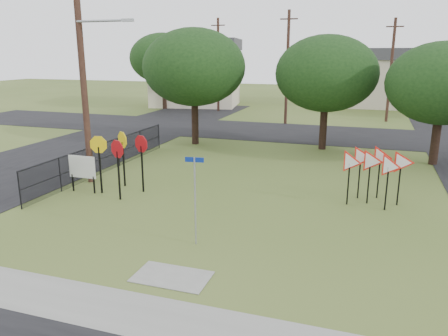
# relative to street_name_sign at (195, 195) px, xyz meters

# --- Properties ---
(ground) EXTENTS (140.00, 140.00, 0.00)m
(ground) POSITION_rel_street_name_sign_xyz_m (0.18, 0.28, -1.60)
(ground) COLOR #435821
(sidewalk) EXTENTS (30.00, 1.60, 0.02)m
(sidewalk) POSITION_rel_street_name_sign_xyz_m (0.18, -3.92, -1.59)
(sidewalk) COLOR gray
(sidewalk) RESTS_ON ground
(street_left) EXTENTS (8.00, 50.00, 0.02)m
(street_left) POSITION_rel_street_name_sign_xyz_m (-11.82, 10.28, -1.59)
(street_left) COLOR black
(street_left) RESTS_ON ground
(street_far) EXTENTS (60.00, 8.00, 0.02)m
(street_far) POSITION_rel_street_name_sign_xyz_m (0.18, 20.28, -1.59)
(street_far) COLOR black
(street_far) RESTS_ON ground
(curb_pad) EXTENTS (2.00, 1.20, 0.02)m
(curb_pad) POSITION_rel_street_name_sign_xyz_m (0.18, -2.12, -1.59)
(curb_pad) COLOR gray
(curb_pad) RESTS_ON ground
(street_name_sign) EXTENTS (0.57, 0.09, 2.76)m
(street_name_sign) POSITION_rel_street_name_sign_xyz_m (0.00, 0.00, 0.00)
(street_name_sign) COLOR #9B9FA4
(street_name_sign) RESTS_ON ground
(stop_sign_cluster) EXTENTS (2.33, 2.05, 2.46)m
(stop_sign_cluster) POSITION_rel_street_name_sign_xyz_m (-4.89, 3.81, 0.23)
(stop_sign_cluster) COLOR black
(stop_sign_cluster) RESTS_ON ground
(yield_sign_cluster) EXTENTS (2.79, 1.79, 2.20)m
(yield_sign_cluster) POSITION_rel_street_name_sign_xyz_m (5.13, 5.74, 0.02)
(yield_sign_cluster) COLOR black
(yield_sign_cluster) RESTS_ON ground
(info_board) EXTENTS (1.27, 0.05, 1.58)m
(info_board) POSITION_rel_street_name_sign_xyz_m (-6.48, 3.32, -0.55)
(info_board) COLOR black
(info_board) RESTS_ON ground
(utility_pole_main) EXTENTS (3.55, 0.33, 10.00)m
(utility_pole_main) POSITION_rel_street_name_sign_xyz_m (-7.06, 4.77, 3.61)
(utility_pole_main) COLOR #43281F
(utility_pole_main) RESTS_ON ground
(far_pole_a) EXTENTS (1.40, 0.24, 9.00)m
(far_pole_a) POSITION_rel_street_name_sign_xyz_m (-1.82, 24.28, 3.00)
(far_pole_a) COLOR #43281F
(far_pole_a) RESTS_ON ground
(far_pole_b) EXTENTS (1.40, 0.24, 8.50)m
(far_pole_b) POSITION_rel_street_name_sign_xyz_m (6.18, 28.28, 2.75)
(far_pole_b) COLOR #43281F
(far_pole_b) RESTS_ON ground
(far_pole_c) EXTENTS (1.40, 0.24, 9.00)m
(far_pole_c) POSITION_rel_street_name_sign_xyz_m (-9.82, 30.28, 3.00)
(far_pole_c) COLOR #43281F
(far_pole_c) RESTS_ON ground
(fence_run) EXTENTS (0.05, 11.55, 1.50)m
(fence_run) POSITION_rel_street_name_sign_xyz_m (-7.42, 6.53, -0.82)
(fence_run) COLOR black
(fence_run) RESTS_ON ground
(house_left) EXTENTS (10.58, 8.88, 7.20)m
(house_left) POSITION_rel_street_name_sign_xyz_m (-13.82, 34.28, 2.05)
(house_left) COLOR beige
(house_left) RESTS_ON ground
(house_mid) EXTENTS (8.40, 8.40, 6.20)m
(house_mid) POSITION_rel_street_name_sign_xyz_m (4.18, 40.28, 1.55)
(house_mid) COLOR beige
(house_mid) RESTS_ON ground
(tree_near_left) EXTENTS (6.40, 6.40, 7.27)m
(tree_near_left) POSITION_rel_street_name_sign_xyz_m (-5.82, 14.28, 3.26)
(tree_near_left) COLOR black
(tree_near_left) RESTS_ON ground
(tree_near_mid) EXTENTS (6.00, 6.00, 6.80)m
(tree_near_mid) POSITION_rel_street_name_sign_xyz_m (2.18, 15.28, 2.94)
(tree_near_mid) COLOR black
(tree_near_mid) RESTS_ON ground
(tree_near_right) EXTENTS (5.60, 5.60, 6.33)m
(tree_near_right) POSITION_rel_street_name_sign_xyz_m (8.18, 13.28, 2.63)
(tree_near_right) COLOR black
(tree_near_right) RESTS_ON ground
(tree_far_left) EXTENTS (6.80, 6.80, 7.73)m
(tree_far_left) POSITION_rel_street_name_sign_xyz_m (-15.82, 30.28, 3.57)
(tree_far_left) COLOR black
(tree_far_left) RESTS_ON ground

